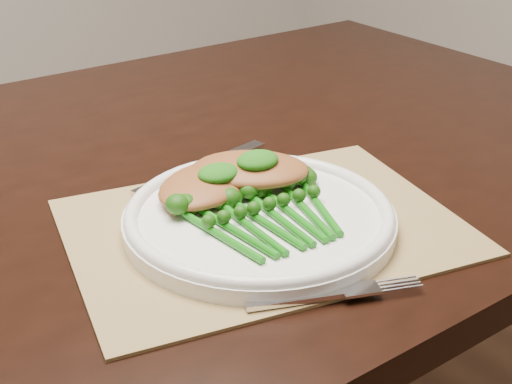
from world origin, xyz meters
TOP-DOWN VIEW (x-y plane):
  - placemat at (0.09, -0.19)m, footprint 0.47×0.39m
  - dinner_plate at (0.08, -0.19)m, footprint 0.29×0.29m
  - knife at (0.09, -0.03)m, footprint 0.21×0.05m
  - fork at (0.07, -0.34)m, footprint 0.16×0.08m
  - chicken_fillet_left at (0.06, -0.12)m, footprint 0.15×0.14m
  - chicken_fillet_right at (0.12, -0.13)m, footprint 0.16×0.16m
  - pesto_dollop_left at (0.07, -0.13)m, footprint 0.05×0.04m
  - pesto_dollop_right at (0.12, -0.14)m, footprint 0.05×0.04m
  - broccolini_bundle at (0.08, -0.22)m, footprint 0.16×0.17m

SIDE VIEW (x-z plane):
  - placemat at x=0.09m, z-range 0.75..0.75m
  - fork at x=0.07m, z-range 0.76..0.76m
  - knife at x=0.09m, z-range 0.75..0.76m
  - dinner_plate at x=0.08m, z-range 0.75..0.78m
  - broccolini_bundle at x=0.08m, z-range 0.76..0.79m
  - chicken_fillet_left at x=0.06m, z-range 0.77..0.80m
  - chicken_fillet_right at x=0.12m, z-range 0.78..0.80m
  - pesto_dollop_left at x=0.07m, z-range 0.79..0.81m
  - pesto_dollop_right at x=0.12m, z-range 0.80..0.82m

